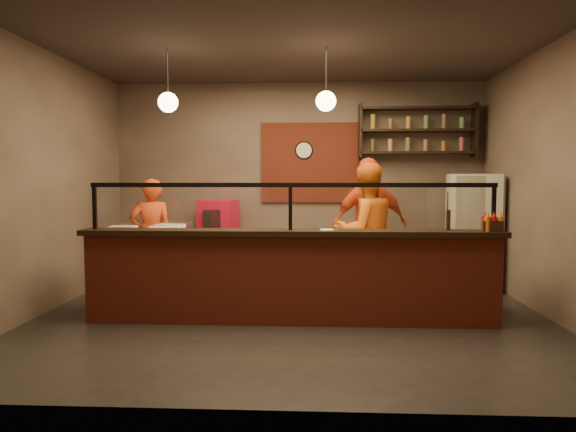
# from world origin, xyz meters

# --- Properties ---
(floor) EXTENTS (6.00, 6.00, 0.00)m
(floor) POSITION_xyz_m (0.00, 0.00, 0.00)
(floor) COLOR black
(floor) RESTS_ON ground
(ceiling) EXTENTS (6.00, 6.00, 0.00)m
(ceiling) POSITION_xyz_m (0.00, 0.00, 3.20)
(ceiling) COLOR #352E29
(ceiling) RESTS_ON wall_back
(wall_back) EXTENTS (6.00, 0.00, 6.00)m
(wall_back) POSITION_xyz_m (0.00, 2.50, 1.60)
(wall_back) COLOR #726153
(wall_back) RESTS_ON floor
(wall_left) EXTENTS (0.00, 5.00, 5.00)m
(wall_left) POSITION_xyz_m (-3.00, 0.00, 1.60)
(wall_left) COLOR #726153
(wall_left) RESTS_ON floor
(wall_right) EXTENTS (0.00, 5.00, 5.00)m
(wall_right) POSITION_xyz_m (3.00, 0.00, 1.60)
(wall_right) COLOR #726153
(wall_right) RESTS_ON floor
(wall_front) EXTENTS (6.00, 0.00, 6.00)m
(wall_front) POSITION_xyz_m (0.00, -2.50, 1.60)
(wall_front) COLOR #726153
(wall_front) RESTS_ON floor
(brick_patch) EXTENTS (1.60, 0.04, 1.30)m
(brick_patch) POSITION_xyz_m (0.20, 2.47, 1.90)
(brick_patch) COLOR maroon
(brick_patch) RESTS_ON wall_back
(service_counter) EXTENTS (4.60, 0.25, 1.00)m
(service_counter) POSITION_xyz_m (0.00, -0.30, 0.50)
(service_counter) COLOR maroon
(service_counter) RESTS_ON floor
(counter_ledge) EXTENTS (4.70, 0.37, 0.06)m
(counter_ledge) POSITION_xyz_m (0.00, -0.30, 1.03)
(counter_ledge) COLOR black
(counter_ledge) RESTS_ON service_counter
(worktop_cabinet) EXTENTS (4.60, 0.75, 0.85)m
(worktop_cabinet) POSITION_xyz_m (0.00, 0.20, 0.42)
(worktop_cabinet) COLOR gray
(worktop_cabinet) RESTS_ON floor
(worktop) EXTENTS (4.60, 0.75, 0.05)m
(worktop) POSITION_xyz_m (0.00, 0.20, 0.88)
(worktop) COLOR white
(worktop) RESTS_ON worktop_cabinet
(sneeze_guard) EXTENTS (4.50, 0.05, 0.52)m
(sneeze_guard) POSITION_xyz_m (0.00, -0.30, 1.37)
(sneeze_guard) COLOR white
(sneeze_guard) RESTS_ON counter_ledge
(wall_shelving) EXTENTS (1.84, 0.28, 0.85)m
(wall_shelving) POSITION_xyz_m (1.90, 2.32, 2.40)
(wall_shelving) COLOR black
(wall_shelving) RESTS_ON wall_back
(wall_clock) EXTENTS (0.30, 0.04, 0.30)m
(wall_clock) POSITION_xyz_m (0.10, 2.46, 2.10)
(wall_clock) COLOR black
(wall_clock) RESTS_ON wall_back
(pendant_left) EXTENTS (0.24, 0.24, 0.77)m
(pendant_left) POSITION_xyz_m (-1.50, 0.20, 2.55)
(pendant_left) COLOR black
(pendant_left) RESTS_ON ceiling
(pendant_right) EXTENTS (0.24, 0.24, 0.77)m
(pendant_right) POSITION_xyz_m (0.40, 0.20, 2.55)
(pendant_right) COLOR black
(pendant_right) RESTS_ON ceiling
(cook_left) EXTENTS (0.70, 0.58, 1.63)m
(cook_left) POSITION_xyz_m (-2.05, 1.17, 0.82)
(cook_left) COLOR #E64415
(cook_left) RESTS_ON floor
(cook_mid) EXTENTS (1.09, 0.98, 1.84)m
(cook_mid) POSITION_xyz_m (0.96, 0.93, 0.92)
(cook_mid) COLOR #D46014
(cook_mid) RESTS_ON floor
(cook_right) EXTENTS (1.22, 0.78, 1.94)m
(cook_right) POSITION_xyz_m (1.08, 1.48, 0.97)
(cook_right) COLOR #E84915
(cook_right) RESTS_ON floor
(fridge) EXTENTS (0.80, 0.76, 1.70)m
(fridge) POSITION_xyz_m (2.60, 1.67, 0.85)
(fridge) COLOR beige
(fridge) RESTS_ON floor
(red_cooler) EXTENTS (0.62, 0.59, 1.30)m
(red_cooler) POSITION_xyz_m (-1.26, 2.15, 0.65)
(red_cooler) COLOR red
(red_cooler) RESTS_ON floor
(pizza_dough) EXTENTS (0.75, 0.75, 0.01)m
(pizza_dough) POSITION_xyz_m (0.46, 0.22, 0.91)
(pizza_dough) COLOR beige
(pizza_dough) RESTS_ON worktop
(prep_tub_a) EXTENTS (0.33, 0.27, 0.15)m
(prep_tub_a) POSITION_xyz_m (-2.07, 0.16, 0.98)
(prep_tub_a) COLOR white
(prep_tub_a) RESTS_ON worktop
(prep_tub_b) EXTENTS (0.36, 0.31, 0.16)m
(prep_tub_b) POSITION_xyz_m (-1.55, 0.34, 0.98)
(prep_tub_b) COLOR silver
(prep_tub_b) RESTS_ON worktop
(prep_tub_c) EXTENTS (0.37, 0.33, 0.16)m
(prep_tub_c) POSITION_xyz_m (-1.55, 0.06, 0.98)
(prep_tub_c) COLOR white
(prep_tub_c) RESTS_ON worktop
(rolling_pin) EXTENTS (0.29, 0.24, 0.06)m
(rolling_pin) POSITION_xyz_m (-1.07, 0.14, 0.93)
(rolling_pin) COLOR gold
(rolling_pin) RESTS_ON worktop
(condiment_caddy) EXTENTS (0.23, 0.19, 0.11)m
(condiment_caddy) POSITION_xyz_m (2.20, -0.33, 1.12)
(condiment_caddy) COLOR black
(condiment_caddy) RESTS_ON counter_ledge
(pepper_mill) EXTENTS (0.06, 0.06, 0.22)m
(pepper_mill) POSITION_xyz_m (1.75, -0.22, 1.17)
(pepper_mill) COLOR black
(pepper_mill) RESTS_ON counter_ledge
(small_plate) EXTENTS (0.21, 0.21, 0.01)m
(small_plate) POSITION_xyz_m (0.41, -0.33, 1.07)
(small_plate) COLOR white
(small_plate) RESTS_ON counter_ledge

